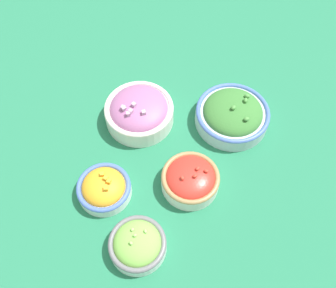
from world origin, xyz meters
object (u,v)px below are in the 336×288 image
at_px(bowl_squash, 104,188).
at_px(bowl_cherry_tomatoes, 190,179).
at_px(bowl_red_onion, 138,112).
at_px(bowl_lettuce, 137,244).
at_px(bowl_broccoli, 232,114).

bearing_deg(bowl_squash, bowl_cherry_tomatoes, 147.91).
relative_size(bowl_red_onion, bowl_lettuce, 1.43).
xyz_separation_m(bowl_squash, bowl_broccoli, (-0.38, 0.03, 0.01)).
xyz_separation_m(bowl_broccoli, bowl_lettuce, (0.39, 0.12, -0.00)).
bearing_deg(bowl_red_onion, bowl_lettuce, 54.07).
xyz_separation_m(bowl_cherry_tomatoes, bowl_lettuce, (0.19, 0.05, -0.00)).
relative_size(bowl_squash, bowl_lettuce, 1.01).
bearing_deg(bowl_lettuce, bowl_squash, -95.68).
height_order(bowl_squash, bowl_cherry_tomatoes, bowl_cherry_tomatoes).
relative_size(bowl_squash, bowl_broccoli, 0.66).
bearing_deg(bowl_squash, bowl_lettuce, 84.32).
bearing_deg(bowl_red_onion, bowl_broccoli, 141.21).
bearing_deg(bowl_cherry_tomatoes, bowl_lettuce, 14.37).
distance_m(bowl_squash, bowl_broccoli, 0.38).
height_order(bowl_broccoli, bowl_lettuce, bowl_broccoli).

